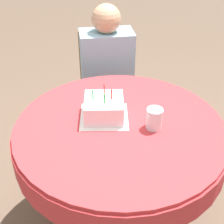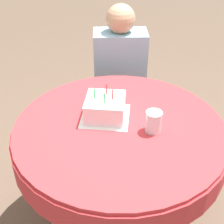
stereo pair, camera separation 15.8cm
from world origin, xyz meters
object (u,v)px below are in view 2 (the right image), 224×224
chair (119,85)px  drinking_glass (154,122)px  birthday_cake (105,107)px  person (120,67)px

chair → drinking_glass: chair is taller
chair → birthday_cake: birthday_cake is taller
chair → drinking_glass: bearing=-82.9°
person → chair: bearing=90.0°
birthday_cake → drinking_glass: size_ratio=1.84×
birthday_cake → drinking_glass: bearing=-21.2°
drinking_glass → chair: bearing=104.6°
chair → person: (0.01, -0.09, 0.20)m
chair → birthday_cake: bearing=-98.1°
person → birthday_cake: person is taller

